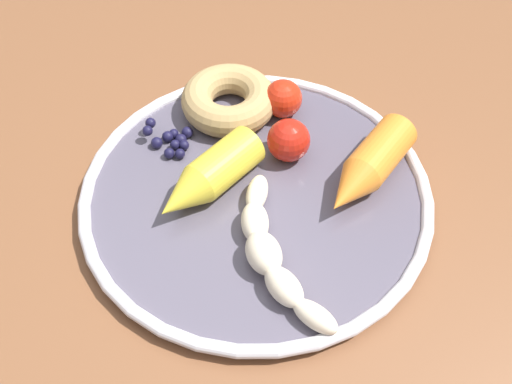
{
  "coord_description": "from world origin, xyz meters",
  "views": [
    {
      "loc": [
        -0.07,
        0.38,
        1.19
      ],
      "look_at": [
        0.04,
        0.04,
        0.75
      ],
      "focal_mm": 42.15,
      "sensor_mm": 36.0,
      "label": 1
    }
  ],
  "objects_px": {
    "donut": "(229,100)",
    "carrot_yellow": "(208,177)",
    "banana": "(271,252)",
    "carrot_orange": "(368,168)",
    "dining_table": "(297,228)",
    "blueberry_pile": "(170,139)",
    "tomato_mid": "(283,99)",
    "plate": "(256,194)",
    "tomato_near": "(289,140)"
  },
  "relations": [
    {
      "from": "donut",
      "to": "tomato_mid",
      "type": "bearing_deg",
      "value": -165.84
    },
    {
      "from": "blueberry_pile",
      "to": "plate",
      "type": "bearing_deg",
      "value": 160.33
    },
    {
      "from": "tomato_near",
      "to": "tomato_mid",
      "type": "height_order",
      "value": "tomato_near"
    },
    {
      "from": "carrot_orange",
      "to": "donut",
      "type": "xyz_separation_m",
      "value": [
        0.16,
        -0.06,
        -0.0
      ]
    },
    {
      "from": "banana",
      "to": "carrot_yellow",
      "type": "bearing_deg",
      "value": -36.87
    },
    {
      "from": "dining_table",
      "to": "donut",
      "type": "relative_size",
      "value": 12.65
    },
    {
      "from": "banana",
      "to": "tomato_mid",
      "type": "relative_size",
      "value": 3.66
    },
    {
      "from": "dining_table",
      "to": "tomato_mid",
      "type": "relative_size",
      "value": 31.36
    },
    {
      "from": "dining_table",
      "to": "tomato_near",
      "type": "height_order",
      "value": "tomato_near"
    },
    {
      "from": "banana",
      "to": "donut",
      "type": "height_order",
      "value": "donut"
    },
    {
      "from": "dining_table",
      "to": "carrot_orange",
      "type": "relative_size",
      "value": 9.82
    },
    {
      "from": "carrot_yellow",
      "to": "tomato_near",
      "type": "relative_size",
      "value": 2.85
    },
    {
      "from": "dining_table",
      "to": "donut",
      "type": "height_order",
      "value": "donut"
    },
    {
      "from": "banana",
      "to": "carrot_orange",
      "type": "relative_size",
      "value": 1.15
    },
    {
      "from": "plate",
      "to": "tomato_near",
      "type": "distance_m",
      "value": 0.06
    },
    {
      "from": "tomato_near",
      "to": "carrot_orange",
      "type": "bearing_deg",
      "value": 171.43
    },
    {
      "from": "tomato_mid",
      "to": "carrot_yellow",
      "type": "bearing_deg",
      "value": 72.5
    },
    {
      "from": "blueberry_pile",
      "to": "tomato_mid",
      "type": "xyz_separation_m",
      "value": [
        -0.1,
        -0.08,
        0.01
      ]
    },
    {
      "from": "plate",
      "to": "tomato_mid",
      "type": "height_order",
      "value": "tomato_mid"
    },
    {
      "from": "carrot_orange",
      "to": "tomato_mid",
      "type": "relative_size",
      "value": 3.19
    },
    {
      "from": "banana",
      "to": "donut",
      "type": "xyz_separation_m",
      "value": [
        0.09,
        -0.17,
        0.0
      ]
    },
    {
      "from": "dining_table",
      "to": "plate",
      "type": "height_order",
      "value": "plate"
    },
    {
      "from": "donut",
      "to": "tomato_near",
      "type": "xyz_separation_m",
      "value": [
        -0.08,
        0.04,
        0.0
      ]
    },
    {
      "from": "plate",
      "to": "carrot_yellow",
      "type": "relative_size",
      "value": 2.75
    },
    {
      "from": "plate",
      "to": "carrot_yellow",
      "type": "height_order",
      "value": "carrot_yellow"
    },
    {
      "from": "blueberry_pile",
      "to": "tomato_mid",
      "type": "relative_size",
      "value": 1.26
    },
    {
      "from": "donut",
      "to": "carrot_yellow",
      "type": "bearing_deg",
      "value": 98.15
    },
    {
      "from": "plate",
      "to": "carrot_orange",
      "type": "bearing_deg",
      "value": -156.3
    },
    {
      "from": "carrot_orange",
      "to": "blueberry_pile",
      "type": "distance_m",
      "value": 0.2
    },
    {
      "from": "carrot_orange",
      "to": "blueberry_pile",
      "type": "xyz_separation_m",
      "value": [
        0.2,
        0.01,
        -0.01
      ]
    },
    {
      "from": "dining_table",
      "to": "carrot_yellow",
      "type": "xyz_separation_m",
      "value": [
        0.08,
        0.05,
        0.12
      ]
    },
    {
      "from": "dining_table",
      "to": "blueberry_pile",
      "type": "relative_size",
      "value": 24.79
    },
    {
      "from": "plate",
      "to": "tomato_mid",
      "type": "distance_m",
      "value": 0.11
    },
    {
      "from": "carrot_yellow",
      "to": "donut",
      "type": "relative_size",
      "value": 1.22
    },
    {
      "from": "carrot_yellow",
      "to": "tomato_mid",
      "type": "height_order",
      "value": "same"
    },
    {
      "from": "dining_table",
      "to": "tomato_mid",
      "type": "bearing_deg",
      "value": -61.66
    },
    {
      "from": "plate",
      "to": "donut",
      "type": "distance_m",
      "value": 0.12
    },
    {
      "from": "banana",
      "to": "tomato_near",
      "type": "height_order",
      "value": "tomato_near"
    },
    {
      "from": "plate",
      "to": "banana",
      "type": "height_order",
      "value": "banana"
    },
    {
      "from": "tomato_near",
      "to": "dining_table",
      "type": "bearing_deg",
      "value": 140.63
    },
    {
      "from": "plate",
      "to": "carrot_orange",
      "type": "distance_m",
      "value": 0.11
    },
    {
      "from": "dining_table",
      "to": "plate",
      "type": "bearing_deg",
      "value": 48.52
    },
    {
      "from": "blueberry_pile",
      "to": "tomato_near",
      "type": "bearing_deg",
      "value": -171.01
    },
    {
      "from": "carrot_orange",
      "to": "tomato_near",
      "type": "xyz_separation_m",
      "value": [
        0.08,
        -0.01,
        0.0
      ]
    },
    {
      "from": "plate",
      "to": "dining_table",
      "type": "bearing_deg",
      "value": -131.48
    },
    {
      "from": "blueberry_pile",
      "to": "carrot_orange",
      "type": "bearing_deg",
      "value": -178.1
    },
    {
      "from": "carrot_yellow",
      "to": "tomato_mid",
      "type": "xyz_separation_m",
      "value": [
        -0.04,
        -0.12,
        -0.0
      ]
    },
    {
      "from": "plate",
      "to": "carrot_orange",
      "type": "xyz_separation_m",
      "value": [
        -0.1,
        -0.04,
        0.02
      ]
    },
    {
      "from": "donut",
      "to": "plate",
      "type": "bearing_deg",
      "value": 120.89
    },
    {
      "from": "plate",
      "to": "banana",
      "type": "relative_size",
      "value": 2.28
    }
  ]
}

